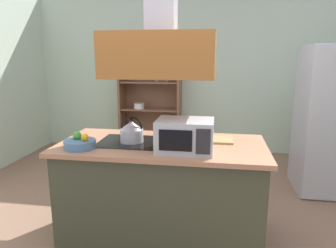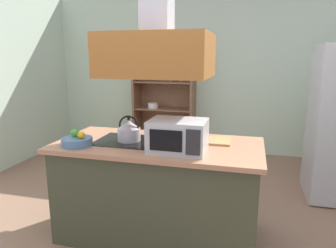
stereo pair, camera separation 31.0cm
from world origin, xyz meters
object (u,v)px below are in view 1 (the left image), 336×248
cutting_board (214,140)px  microwave (185,135)px  dish_cabinet (151,104)px  fruit_bowl (80,143)px  kettle (132,131)px

cutting_board → microwave: size_ratio=0.74×
dish_cabinet → microwave: 2.99m
cutting_board → fruit_bowl: fruit_bowl is taller
kettle → fruit_bowl: bearing=-146.3°
dish_cabinet → fruit_bowl: (0.02, -2.91, 0.11)m
kettle → dish_cabinet: bearing=98.5°
microwave → fruit_bowl: bearing=-175.5°
microwave → dish_cabinet: bearing=107.6°
dish_cabinet → kettle: dish_cabinet is taller
dish_cabinet → microwave: dish_cabinet is taller
dish_cabinet → fruit_bowl: dish_cabinet is taller
cutting_board → fruit_bowl: bearing=-159.4°
dish_cabinet → fruit_bowl: 2.91m
kettle → microwave: size_ratio=0.51×
dish_cabinet → cutting_board: 2.74m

